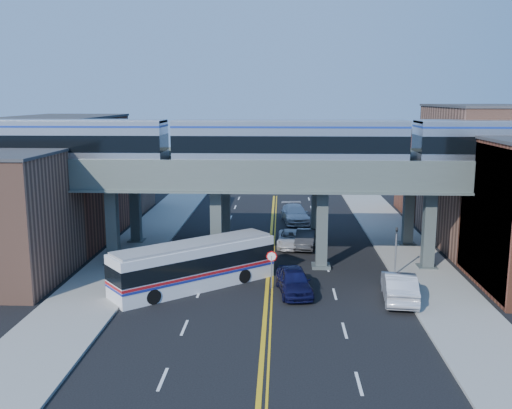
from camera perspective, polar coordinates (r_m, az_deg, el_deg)
ground at (r=36.44m, az=1.00°, el=-9.90°), size 120.00×120.00×0.00m
sidewalk_west at (r=47.55m, az=-12.72°, el=-5.13°), size 5.00×70.00×0.16m
sidewalk_east at (r=47.12m, az=15.52°, el=-5.40°), size 5.00×70.00×0.16m
building_west_a at (r=43.55m, az=-23.96°, el=-1.26°), size 8.00×10.00×9.00m
building_west_b at (r=54.22m, az=-18.46°, el=2.37°), size 8.00×14.00×11.00m
building_west_c at (r=66.60m, az=-14.44°, el=2.72°), size 8.00×10.00×8.00m
building_east_b at (r=53.56m, az=21.73°, el=2.60°), size 8.00×14.00×12.00m
building_east_c at (r=66.05m, az=17.99°, el=2.91°), size 8.00×10.00×9.00m
mural_panel at (r=41.29m, az=21.81°, el=-1.36°), size 0.10×9.50×9.50m
elevated_viaduct_near at (r=42.60m, az=1.31°, el=2.11°), size 52.00×3.60×7.40m
elevated_viaduct_far at (r=49.53m, az=1.49°, el=3.31°), size 52.00×3.60×7.40m
transit_train at (r=42.25m, az=3.35°, el=6.14°), size 52.57×3.30×3.86m
stop_sign at (r=38.72m, az=1.57°, el=-5.91°), size 0.76×0.09×2.63m
traffic_signal at (r=42.29m, az=13.82°, el=-4.03°), size 0.15×0.18×4.10m
transit_bus at (r=39.15m, az=-6.17°, el=-6.09°), size 10.73×9.46×3.02m
car_lane_a at (r=38.11m, az=3.82°, el=-7.62°), size 2.70×5.27×1.72m
car_lane_b at (r=49.50m, az=4.98°, el=-3.46°), size 2.17×4.79×1.53m
car_lane_c at (r=49.74m, az=3.51°, el=-3.45°), size 2.52×5.10×1.39m
car_lane_d at (r=59.47m, az=3.92°, el=-0.94°), size 3.22×6.31×1.75m
car_parked_curb at (r=37.90m, az=14.13°, el=-7.93°), size 2.51×5.78×1.85m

